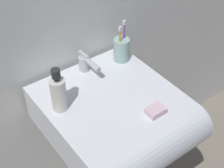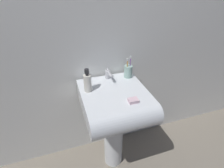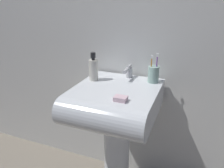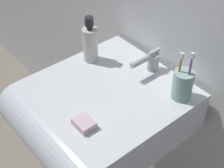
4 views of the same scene
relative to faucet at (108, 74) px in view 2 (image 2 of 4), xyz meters
name	(u,v)px [view 2 (image 2 of 4)]	position (x,y,z in m)	size (l,w,h in m)	color
ground_plane	(113,159)	(-0.01, -0.18, -0.89)	(6.00, 6.00, 0.00)	gray
wall_back	(102,33)	(-0.01, 0.11, 0.31)	(5.00, 0.05, 2.40)	silver
sink_pedestal	(113,136)	(-0.01, -0.18, -0.55)	(0.17, 0.17, 0.68)	white
sink_basin	(116,104)	(-0.01, -0.24, -0.13)	(0.49, 0.57, 0.16)	white
faucet	(108,74)	(0.00, 0.00, 0.00)	(0.04, 0.14, 0.08)	#B7B7BC
toothbrush_cup	(128,71)	(0.17, -0.02, 0.01)	(0.07, 0.07, 0.19)	#99BFB2
soap_bottle	(88,82)	(-0.20, -0.13, 0.03)	(0.06, 0.06, 0.18)	silver
bar_soap	(133,100)	(0.07, -0.35, -0.03)	(0.07, 0.05, 0.02)	silver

